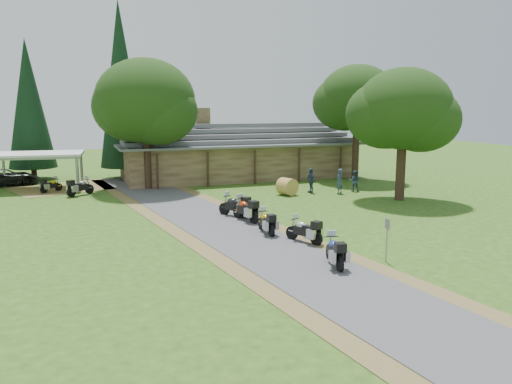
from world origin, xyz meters
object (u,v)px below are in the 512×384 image
object	(u,v)px
motorcycle_carport_a	(51,185)
hay_bale	(287,187)
lodge	(238,150)
motorcycle_row_a	(335,250)
car_dark_suv	(6,173)
motorcycle_row_c	(266,221)
motorcycle_carport_b	(80,186)
motorcycle_row_d	(245,208)
motorcycle_row_b	(304,229)
carport	(40,171)
motorcycle_row_e	(235,205)

from	to	relation	value
motorcycle_carport_a	hay_bale	xyz separation A→B (m)	(16.01, -7.29, 0.05)
lodge	motorcycle_carport_a	distance (m)	16.04
motorcycle_row_a	car_dark_suv	bearing A→B (deg)	41.57
motorcycle_row_c	motorcycle_carport_b	distance (m)	17.08
car_dark_suv	motorcycle_row_a	distance (m)	31.10
car_dark_suv	motorcycle_carport_b	bearing A→B (deg)	-155.05
motorcycle_row_d	motorcycle_carport_a	size ratio (longest dim) A/B	1.26
lodge	motorcycle_carport_a	world-z (taller)	lodge
motorcycle_carport_b	motorcycle_carport_a	bearing A→B (deg)	94.95
car_dark_suv	motorcycle_row_c	bearing A→B (deg)	-161.06
motorcycle_row_d	motorcycle_carport_b	size ratio (longest dim) A/B	1.05
car_dark_suv	motorcycle_row_c	size ratio (longest dim) A/B	2.90
car_dark_suv	motorcycle_row_c	xyz separation A→B (m)	(14.03, -21.62, -0.39)
motorcycle_row_a	motorcycle_row_c	xyz separation A→B (m)	(-0.66, 5.79, -0.02)
motorcycle_row_b	motorcycle_carport_a	size ratio (longest dim) A/B	1.13
carport	motorcycle_row_b	xyz separation A→B (m)	(12.39, -21.10, -0.76)
motorcycle_carport_a	motorcycle_row_e	bearing A→B (deg)	-91.74
motorcycle_row_a	hay_bale	bearing A→B (deg)	-3.86
motorcycle_row_b	motorcycle_row_e	size ratio (longest dim) A/B	0.91
carport	motorcycle_carport_b	distance (m)	5.04
motorcycle_row_b	hay_bale	distance (m)	12.76
motorcycle_row_c	motorcycle_row_e	size ratio (longest dim) A/B	0.90
carport	motorcycle_row_d	world-z (taller)	carport
motorcycle_row_c	lodge	bearing A→B (deg)	-12.80
motorcycle_row_d	motorcycle_carport_a	distance (m)	17.53
motorcycle_row_d	motorcycle_row_a	bearing A→B (deg)	170.95
motorcycle_row_a	motorcycle_row_e	distance (m)	10.05
lodge	carport	distance (m)	16.55
motorcycle_row_e	motorcycle_row_c	bearing A→B (deg)	151.70
motorcycle_row_d	hay_bale	world-z (taller)	motorcycle_row_d
lodge	motorcycle_row_c	bearing A→B (deg)	-104.39
lodge	motorcycle_row_b	world-z (taller)	lodge
lodge	motorcycle_row_b	bearing A→B (deg)	-100.45
lodge	car_dark_suv	world-z (taller)	lodge
lodge	carport	bearing A→B (deg)	-176.24
motorcycle_row_a	motorcycle_carport_b	size ratio (longest dim) A/B	0.96
motorcycle_row_b	motorcycle_row_c	distance (m)	2.42
motorcycle_row_c	carport	bearing A→B (deg)	32.58
motorcycle_row_a	lodge	bearing A→B (deg)	3.54
motorcycle_row_a	motorcycle_row_d	size ratio (longest dim) A/B	0.91
car_dark_suv	motorcycle_row_e	distance (m)	22.18
lodge	motorcycle_carport_b	distance (m)	14.70
motorcycle_row_b	motorcycle_row_e	distance (m)	6.55
car_dark_suv	motorcycle_row_b	xyz separation A→B (m)	(15.07, -23.81, -0.39)
motorcycle_row_a	motorcycle_row_c	world-z (taller)	motorcycle_row_a
motorcycle_row_a	motorcycle_carport_a	xyz separation A→B (m)	(-11.18, 22.84, -0.08)
lodge	carport	size ratio (longest dim) A/B	3.30
motorcycle_row_c	car_dark_suv	bearing A→B (deg)	34.57
motorcycle_row_d	motorcycle_row_e	bearing A→B (deg)	-3.73
motorcycle_row_a	motorcycle_row_e	size ratio (longest dim) A/B	0.93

